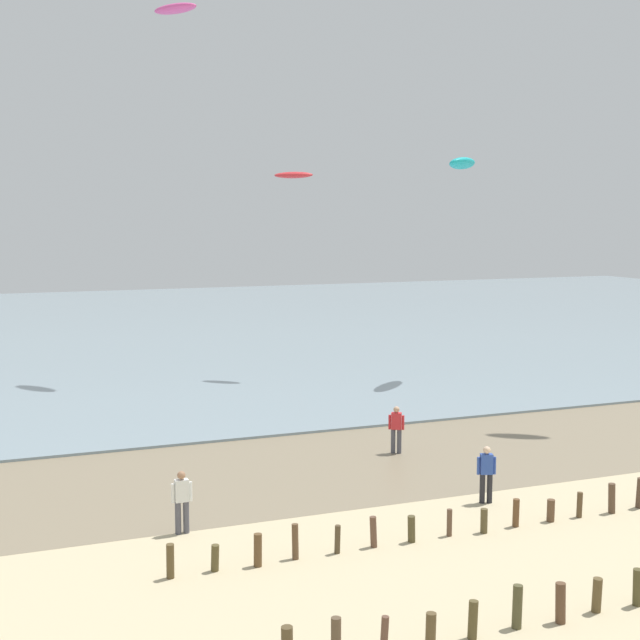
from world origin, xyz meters
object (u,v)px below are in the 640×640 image
object	(u,v)px
person_mid_beach	(182,500)
kite_aloft_8	(293,175)
person_nearest_camera	(396,428)
person_by_waterline	(486,473)
kite_aloft_2	(175,9)
kite_aloft_5	(462,163)

from	to	relation	value
person_mid_beach	kite_aloft_8	xyz separation A→B (m)	(10.65, 20.86, 9.64)
person_nearest_camera	kite_aloft_8	world-z (taller)	kite_aloft_8
person_by_waterline	kite_aloft_8	bearing A→B (deg)	85.42
person_by_waterline	person_nearest_camera	bearing A→B (deg)	90.25
kite_aloft_2	kite_aloft_8	size ratio (longest dim) A/B	1.31
person_by_waterline	kite_aloft_2	world-z (taller)	kite_aloft_2
kite_aloft_5	person_mid_beach	bearing A→B (deg)	-0.74
person_mid_beach	kite_aloft_5	world-z (taller)	kite_aloft_5
person_nearest_camera	person_by_waterline	world-z (taller)	same
person_mid_beach	person_by_waterline	world-z (taller)	same
person_nearest_camera	kite_aloft_5	distance (m)	18.10
person_nearest_camera	person_mid_beach	world-z (taller)	same
person_nearest_camera	kite_aloft_8	bearing A→B (deg)	83.62
person_nearest_camera	kite_aloft_2	world-z (taller)	kite_aloft_2
person_nearest_camera	kite_aloft_2	distance (m)	25.67
person_nearest_camera	person_by_waterline	xyz separation A→B (m)	(0.03, -5.91, 0.00)
person_mid_beach	person_nearest_camera	bearing A→B (deg)	29.98
kite_aloft_2	kite_aloft_5	bearing A→B (deg)	28.86
person_nearest_camera	kite_aloft_5	bearing A→B (deg)	51.25
person_mid_beach	kite_aloft_2	distance (m)	29.69
person_by_waterline	kite_aloft_5	bearing A→B (deg)	62.02
person_by_waterline	kite_aloft_2	xyz separation A→B (m)	(-3.80, 23.85, 17.97)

